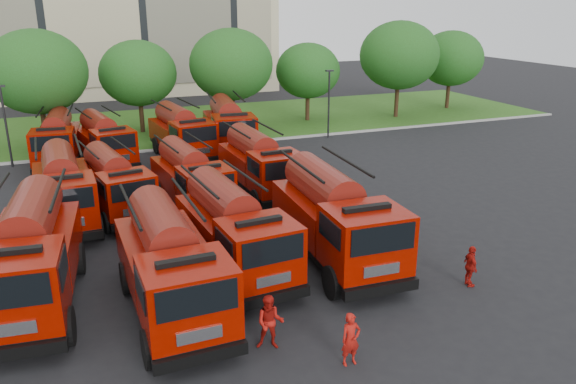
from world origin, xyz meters
name	(u,v)px	position (x,y,z in m)	size (l,w,h in m)	color
ground	(247,247)	(0.00, 0.00, 0.00)	(140.00, 140.00, 0.00)	black
lawn	(152,126)	(0.00, 26.00, 0.06)	(70.00, 16.00, 0.12)	#254C14
curb	(170,149)	(0.00, 17.90, 0.07)	(70.00, 0.30, 0.14)	gray
tree_2	(37,72)	(-8.00, 21.50, 5.35)	(6.72, 6.72, 8.22)	#382314
tree_3	(138,73)	(-1.00, 24.00, 4.68)	(5.88, 5.88, 7.19)	#382314
tree_4	(231,65)	(6.00, 22.50, 5.22)	(6.55, 6.55, 8.01)	#382314
tree_5	(308,71)	(13.00, 23.50, 4.35)	(5.46, 5.46, 6.68)	#382314
tree_6	(399,55)	(21.00, 22.00, 5.49)	(6.89, 6.89, 8.42)	#382314
tree_7	(451,58)	(28.00, 24.00, 4.82)	(6.05, 6.05, 7.39)	#382314
lamp_post_0	(5,121)	(-10.00, 17.20, 2.90)	(0.60, 0.25, 5.11)	black
lamp_post_1	(329,100)	(12.00, 17.20, 2.90)	(0.60, 0.25, 5.11)	black
fire_truck_0	(30,255)	(-8.11, -1.82, 1.82)	(3.55, 8.17, 3.61)	black
fire_truck_1	(170,265)	(-3.85, -4.06, 1.74)	(2.95, 7.65, 3.45)	black
fire_truck_2	(234,230)	(-1.05, -1.84, 1.68)	(3.17, 7.53, 3.34)	black
fire_truck_3	(335,217)	(2.91, -2.39, 1.82)	(3.18, 8.06, 3.62)	black
fire_truck_4	(63,188)	(-6.98, 5.85, 1.69)	(2.90, 7.44, 3.35)	black
fire_truck_5	(114,183)	(-4.67, 6.31, 1.52)	(3.41, 6.94, 3.03)	black
fire_truck_6	(190,177)	(-1.05, 5.81, 1.55)	(3.07, 7.00, 3.09)	black
fire_truck_7	(259,163)	(2.87, 6.66, 1.65)	(2.89, 7.29, 3.27)	black
fire_truck_8	(57,140)	(-7.18, 16.60, 1.63)	(3.14, 7.33, 3.24)	black
fire_truck_9	(104,140)	(-4.44, 15.66, 1.58)	(3.56, 7.19, 3.13)	black
fire_truck_10	(181,133)	(0.45, 15.52, 1.68)	(3.39, 7.59, 3.34)	black
fire_truck_11	(228,126)	(3.78, 15.92, 1.78)	(3.61, 8.04, 3.54)	black
firefighter_0	(350,363)	(0.32, -8.78, 0.00)	(0.59, 0.43, 1.60)	#9D110C
firefighter_1	(270,347)	(-1.53, -7.20, 0.00)	(0.84, 0.46, 1.72)	#9D110C
firefighter_2	(468,285)	(6.54, -6.21, 0.00)	(0.91, 0.52, 1.55)	#9D110C
firefighter_3	(372,285)	(3.25, -4.89, 0.00)	(1.08, 0.56, 1.67)	black
firefighter_4	(34,249)	(-8.37, 3.16, 0.00)	(0.83, 0.54, 1.70)	black
firefighter_5	(275,188)	(3.91, 7.03, 0.00)	(1.81, 0.78, 1.95)	black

